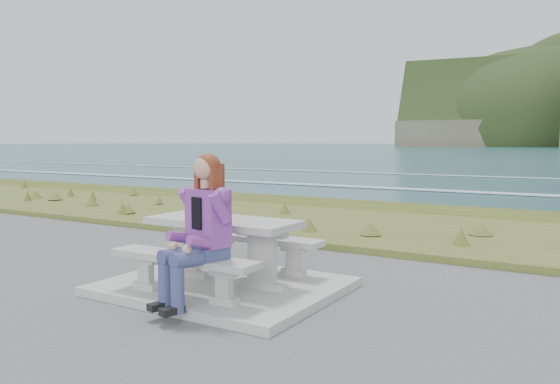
{
  "coord_description": "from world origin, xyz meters",
  "views": [
    {
      "loc": [
        3.81,
        -5.0,
        1.74
      ],
      "look_at": [
        0.04,
        1.2,
        1.07
      ],
      "focal_mm": 35.0,
      "sensor_mm": 36.0,
      "label": 1
    }
  ],
  "objects": [
    {
      "name": "picnic_table",
      "position": [
        0.0,
        0.0,
        0.68
      ],
      "size": [
        1.8,
        0.75,
        0.75
      ],
      "color": "#A1A19C",
      "rests_on": "concrete_slab"
    },
    {
      "name": "bench_seaward",
      "position": [
        0.0,
        0.7,
        0.45
      ],
      "size": [
        1.8,
        0.35,
        0.45
      ],
      "color": "#A1A19C",
      "rests_on": "concrete_slab"
    },
    {
      "name": "grass_verge",
      "position": [
        0.0,
        5.0,
        0.0
      ],
      "size": [
        160.0,
        4.5,
        0.22
      ],
      "primitive_type": "cube",
      "color": "#3F4F1D",
      "rests_on": "ground"
    },
    {
      "name": "concrete_slab",
      "position": [
        0.0,
        0.0,
        0.05
      ],
      "size": [
        2.6,
        2.1,
        0.1
      ],
      "primitive_type": "cube",
      "color": "#A1A19C",
      "rests_on": "ground"
    },
    {
      "name": "bench_landward",
      "position": [
        0.0,
        -0.7,
        0.45
      ],
      "size": [
        1.8,
        0.35,
        0.45
      ],
      "color": "#A1A19C",
      "rests_on": "concrete_slab"
    },
    {
      "name": "ocean",
      "position": [
        0.0,
        25.09,
        -1.74
      ],
      "size": [
        1600.0,
        1600.0,
        0.09
      ],
      "color": "#1D4853",
      "rests_on": "ground"
    },
    {
      "name": "shore_drop",
      "position": [
        0.0,
        7.9,
        0.0
      ],
      "size": [
        160.0,
        0.8,
        2.2
      ],
      "primitive_type": "cube",
      "color": "brown",
      "rests_on": "ground"
    },
    {
      "name": "seated_woman",
      "position": [
        0.29,
        -0.84,
        0.66
      ],
      "size": [
        0.61,
        0.86,
        1.52
      ],
      "rotation": [
        0.0,
        0.0,
        -0.25
      ],
      "color": "navy",
      "rests_on": "concrete_slab"
    }
  ]
}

